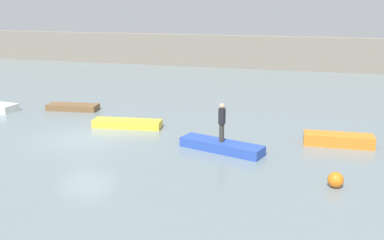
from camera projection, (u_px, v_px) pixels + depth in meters
ground_plane at (85, 138)px, 21.29m from camera, size 120.00×120.00×0.00m
embankment_wall at (210, 51)px, 44.73m from camera, size 80.00×1.20×3.24m
rowboat_brown at (73, 107)px, 26.84m from camera, size 3.23×1.43×0.37m
rowboat_yellow at (127, 124)px, 23.09m from camera, size 3.73×1.37×0.42m
rowboat_blue at (221, 146)px, 19.43m from camera, size 3.99×2.04×0.43m
rowboat_orange at (338, 140)px, 20.17m from camera, size 3.17×1.15×0.54m
person_dark_shirt at (222, 120)px, 19.12m from camera, size 0.32×0.32×1.75m
mooring_buoy at (336, 180)px, 15.57m from camera, size 0.57×0.57×0.57m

